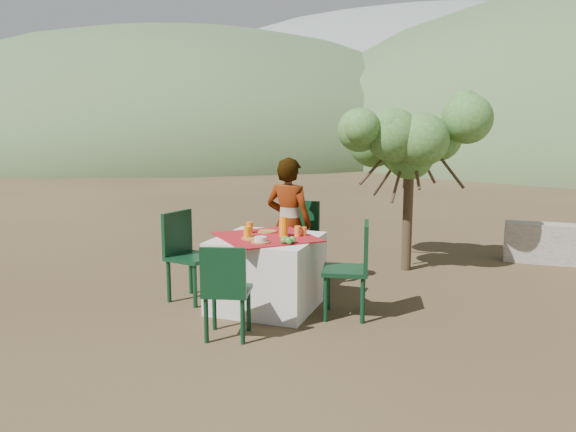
{
  "coord_description": "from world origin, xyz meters",
  "views": [
    {
      "loc": [
        2.04,
        -5.02,
        1.93
      ],
      "look_at": [
        -0.02,
        0.71,
        0.92
      ],
      "focal_mm": 35.0,
      "sensor_mm": 36.0,
      "label": 1
    }
  ],
  "objects_px": {
    "chair_left": "(186,251)",
    "person": "(289,224)",
    "table": "(267,272)",
    "shrub_tree": "(415,149)",
    "chair_far": "(298,238)",
    "chair_near": "(226,288)",
    "juice_pitcher": "(284,227)",
    "chair_right": "(354,265)"
  },
  "relations": [
    {
      "from": "chair_left",
      "to": "person",
      "type": "height_order",
      "value": "person"
    },
    {
      "from": "table",
      "to": "shrub_tree",
      "type": "height_order",
      "value": "shrub_tree"
    },
    {
      "from": "chair_far",
      "to": "person",
      "type": "distance_m",
      "value": 0.36
    },
    {
      "from": "chair_left",
      "to": "shrub_tree",
      "type": "xyz_separation_m",
      "value": [
        2.17,
        2.15,
        1.05
      ]
    },
    {
      "from": "table",
      "to": "shrub_tree",
      "type": "bearing_deg",
      "value": 59.41
    },
    {
      "from": "chair_near",
      "to": "juice_pitcher",
      "type": "relative_size",
      "value": 4.33
    },
    {
      "from": "chair_near",
      "to": "chair_right",
      "type": "height_order",
      "value": "chair_right"
    },
    {
      "from": "chair_left",
      "to": "juice_pitcher",
      "type": "height_order",
      "value": "chair_left"
    },
    {
      "from": "table",
      "to": "juice_pitcher",
      "type": "xyz_separation_m",
      "value": [
        0.17,
        0.05,
        0.48
      ]
    },
    {
      "from": "chair_right",
      "to": "juice_pitcher",
      "type": "distance_m",
      "value": 0.83
    },
    {
      "from": "chair_near",
      "to": "shrub_tree",
      "type": "relative_size",
      "value": 0.43
    },
    {
      "from": "chair_left",
      "to": "shrub_tree",
      "type": "height_order",
      "value": "shrub_tree"
    },
    {
      "from": "chair_far",
      "to": "person",
      "type": "relative_size",
      "value": 0.64
    },
    {
      "from": "chair_right",
      "to": "person",
      "type": "height_order",
      "value": "person"
    },
    {
      "from": "shrub_tree",
      "to": "juice_pitcher",
      "type": "relative_size",
      "value": 10.02
    },
    {
      "from": "table",
      "to": "chair_near",
      "type": "relative_size",
      "value": 1.49
    },
    {
      "from": "juice_pitcher",
      "to": "chair_left",
      "type": "bearing_deg",
      "value": -174.17
    },
    {
      "from": "table",
      "to": "chair_far",
      "type": "distance_m",
      "value": 1.01
    },
    {
      "from": "chair_left",
      "to": "shrub_tree",
      "type": "relative_size",
      "value": 0.48
    },
    {
      "from": "chair_right",
      "to": "chair_near",
      "type": "bearing_deg",
      "value": -54.92
    },
    {
      "from": "chair_far",
      "to": "juice_pitcher",
      "type": "height_order",
      "value": "chair_far"
    },
    {
      "from": "shrub_tree",
      "to": "chair_right",
      "type": "bearing_deg",
      "value": -98.33
    },
    {
      "from": "table",
      "to": "juice_pitcher",
      "type": "bearing_deg",
      "value": 17.31
    },
    {
      "from": "person",
      "to": "chair_near",
      "type": "bearing_deg",
      "value": 97.61
    },
    {
      "from": "chair_far",
      "to": "chair_right",
      "type": "xyz_separation_m",
      "value": [
        0.92,
        -1.0,
        -0.02
      ]
    },
    {
      "from": "table",
      "to": "person",
      "type": "xyz_separation_m",
      "value": [
        -0.01,
        0.71,
        0.39
      ]
    },
    {
      "from": "chair_near",
      "to": "person",
      "type": "height_order",
      "value": "person"
    },
    {
      "from": "chair_left",
      "to": "person",
      "type": "distance_m",
      "value": 1.22
    },
    {
      "from": "table",
      "to": "person",
      "type": "distance_m",
      "value": 0.81
    },
    {
      "from": "table",
      "to": "chair_left",
      "type": "relative_size",
      "value": 1.33
    },
    {
      "from": "chair_left",
      "to": "chair_right",
      "type": "xyz_separation_m",
      "value": [
        1.86,
        0.06,
        -0.01
      ]
    },
    {
      "from": "table",
      "to": "chair_near",
      "type": "height_order",
      "value": "chair_near"
    },
    {
      "from": "chair_near",
      "to": "person",
      "type": "distance_m",
      "value": 1.72
    },
    {
      "from": "shrub_tree",
      "to": "chair_near",
      "type": "bearing_deg",
      "value": -111.89
    },
    {
      "from": "table",
      "to": "juice_pitcher",
      "type": "distance_m",
      "value": 0.51
    },
    {
      "from": "shrub_tree",
      "to": "juice_pitcher",
      "type": "height_order",
      "value": "shrub_tree"
    },
    {
      "from": "chair_near",
      "to": "shrub_tree",
      "type": "xyz_separation_m",
      "value": [
        1.24,
        3.08,
        1.11
      ]
    },
    {
      "from": "table",
      "to": "chair_right",
      "type": "distance_m",
      "value": 0.94
    },
    {
      "from": "chair_far",
      "to": "chair_left",
      "type": "distance_m",
      "value": 1.41
    },
    {
      "from": "chair_near",
      "to": "chair_left",
      "type": "xyz_separation_m",
      "value": [
        -0.93,
        0.92,
        0.06
      ]
    },
    {
      "from": "person",
      "to": "juice_pitcher",
      "type": "xyz_separation_m",
      "value": [
        0.18,
        -0.66,
        0.09
      ]
    },
    {
      "from": "chair_left",
      "to": "shrub_tree",
      "type": "distance_m",
      "value": 3.23
    }
  ]
}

